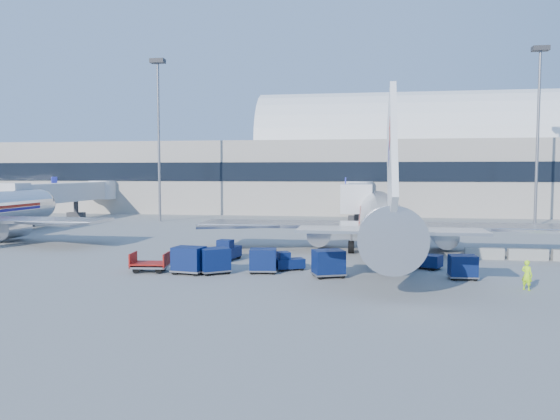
% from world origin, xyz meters
% --- Properties ---
extents(ground, '(260.00, 260.00, 0.00)m').
position_xyz_m(ground, '(0.00, 0.00, 0.00)').
color(ground, gray).
rests_on(ground, ground).
extents(terminal, '(170.00, 28.15, 21.00)m').
position_xyz_m(terminal, '(-13.60, 55.96, 7.52)').
color(terminal, '#B2AA9E').
rests_on(terminal, ground).
extents(airliner_main, '(32.00, 37.26, 12.07)m').
position_xyz_m(airliner_main, '(10.00, 4.51, 2.93)').
color(airliner_main, silver).
rests_on(airliner_main, ground).
extents(jetbridge_near, '(4.40, 27.50, 6.25)m').
position_xyz_m(jetbridge_near, '(7.60, 30.81, 3.93)').
color(jetbridge_near, silver).
rests_on(jetbridge_near, ground).
extents(jetbridge_mid, '(4.40, 27.50, 6.25)m').
position_xyz_m(jetbridge_mid, '(-34.40, 30.81, 3.93)').
color(jetbridge_mid, silver).
rests_on(jetbridge_mid, ground).
extents(mast_west, '(2.00, 1.20, 22.60)m').
position_xyz_m(mast_west, '(-20.00, 30.00, 14.79)').
color(mast_west, slate).
rests_on(mast_west, ground).
extents(mast_east, '(2.00, 1.20, 22.60)m').
position_xyz_m(mast_east, '(30.00, 30.00, 14.79)').
color(mast_east, slate).
rests_on(mast_east, ground).
extents(barrier_near, '(3.00, 0.55, 0.90)m').
position_xyz_m(barrier_near, '(18.00, 2.00, 0.45)').
color(barrier_near, '#9E9E96').
rests_on(barrier_near, ground).
extents(barrier_mid, '(3.00, 0.55, 0.90)m').
position_xyz_m(barrier_mid, '(21.30, 2.00, 0.45)').
color(barrier_mid, '#9E9E96').
rests_on(barrier_mid, ground).
extents(tug_lead, '(2.28, 1.80, 1.33)m').
position_xyz_m(tug_lead, '(3.20, -5.26, 0.61)').
color(tug_lead, '#091645').
rests_on(tug_lead, ground).
extents(tug_right, '(2.85, 2.27, 1.66)m').
position_xyz_m(tug_right, '(12.62, -3.03, 0.76)').
color(tug_right, '#091645').
rests_on(tug_right, ground).
extents(tug_left, '(1.70, 2.74, 1.67)m').
position_xyz_m(tug_left, '(-2.17, -1.62, 0.76)').
color(tug_left, '#091645').
rests_on(tug_left, ground).
extents(cart_train_a, '(2.07, 1.67, 1.68)m').
position_xyz_m(cart_train_a, '(1.62, -6.61, 0.90)').
color(cart_train_a, '#091645').
rests_on(cart_train_a, ground).
extents(cart_train_b, '(2.52, 2.42, 1.77)m').
position_xyz_m(cart_train_b, '(-1.63, -7.38, 0.94)').
color(cart_train_b, '#091645').
rests_on(cart_train_b, ground).
extents(cart_train_c, '(2.33, 1.92, 1.86)m').
position_xyz_m(cart_train_c, '(-3.35, -7.68, 0.99)').
color(cart_train_c, '#091645').
rests_on(cart_train_c, ground).
extents(cart_solo_near, '(2.48, 2.21, 1.81)m').
position_xyz_m(cart_solo_near, '(6.17, -7.43, 0.97)').
color(cart_solo_near, '#091645').
rests_on(cart_solo_near, ground).
extents(cart_solo_far, '(1.85, 1.45, 1.58)m').
position_xyz_m(cart_solo_far, '(14.83, -6.82, 0.84)').
color(cart_solo_far, '#091645').
rests_on(cart_solo_far, ground).
extents(cart_open_red, '(2.64, 1.98, 0.66)m').
position_xyz_m(cart_open_red, '(-6.24, -7.40, 0.48)').
color(cart_open_red, slate).
rests_on(cart_open_red, ground).
extents(ramp_worker, '(0.77, 0.76, 1.79)m').
position_xyz_m(ramp_worker, '(17.98, -9.60, 0.90)').
color(ramp_worker, '#9DE918').
rests_on(ramp_worker, ground).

